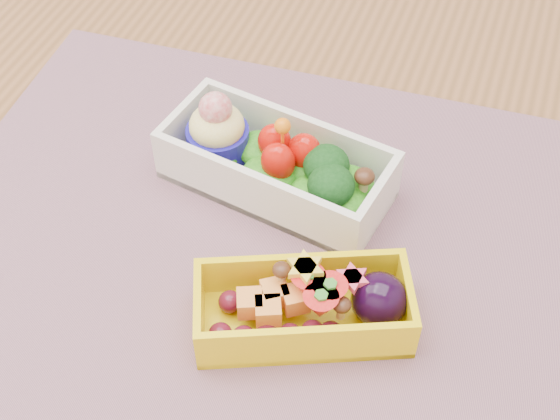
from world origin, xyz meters
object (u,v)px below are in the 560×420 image
(table, at_px, (329,306))
(placemat, at_px, (269,245))
(bento_yellow, at_px, (308,307))
(bento_white, at_px, (275,164))

(table, height_order, placemat, placemat)
(table, relative_size, placemat, 2.21)
(table, bearing_deg, bento_yellow, -85.95)
(bento_white, distance_m, bento_yellow, 0.14)
(bento_yellow, bearing_deg, placemat, 107.62)
(placemat, height_order, bento_yellow, bento_yellow)
(placemat, bearing_deg, bento_white, 104.93)
(placemat, relative_size, bento_yellow, 3.32)
(table, distance_m, bento_yellow, 0.15)
(placemat, distance_m, bento_white, 0.07)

